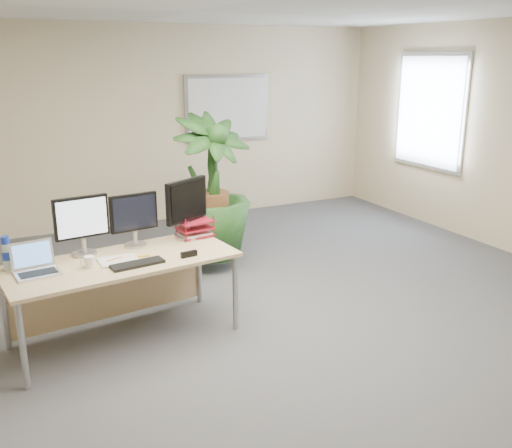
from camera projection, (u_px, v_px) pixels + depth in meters
name	position (u px, v px, depth m)	size (l,w,h in m)	color
floor	(288.00, 341.00, 4.72)	(8.00, 8.00, 0.00)	#434448
back_wall	(146.00, 126.00, 7.78)	(7.00, 0.04, 2.70)	beige
whiteboard	(228.00, 108.00, 8.21)	(1.30, 0.04, 0.95)	#A2A2A6
window	(430.00, 112.00, 7.73)	(0.04, 1.30, 1.55)	#A2A2A6
desk	(118.00, 273.00, 4.69)	(1.90, 0.98, 0.70)	tan
floor_plant	(211.00, 202.00, 6.17)	(0.84, 0.84, 1.50)	#173C15
monitor_left	(82.00, 222.00, 4.61)	(0.44, 0.20, 0.49)	#A4A3A7
monitor_right	(134.00, 216.00, 4.84)	(0.41, 0.19, 0.46)	#A4A3A7
monitor_dark	(187.00, 205.00, 5.04)	(0.44, 0.27, 0.54)	#A4A3A7
laptop	(35.00, 265.00, 4.29)	(0.35, 0.31, 0.23)	silver
keyboard	(138.00, 264.00, 4.45)	(0.42, 0.14, 0.02)	black
coffee_mug	(89.00, 262.00, 4.40)	(0.12, 0.08, 0.09)	white
spiral_notebook	(118.00, 260.00, 4.54)	(0.30, 0.23, 0.01)	silver
orange_pen	(115.00, 259.00, 4.55)	(0.01, 0.01, 0.13)	orange
yellow_highlighter	(142.00, 256.00, 4.64)	(0.02, 0.02, 0.12)	yellow
water_bottle	(7.00, 254.00, 4.33)	(0.07, 0.07, 0.27)	silver
letter_tray	(195.00, 229.00, 5.15)	(0.33, 0.26, 0.14)	maroon
stapler	(189.00, 254.00, 4.64)	(0.14, 0.04, 0.05)	black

